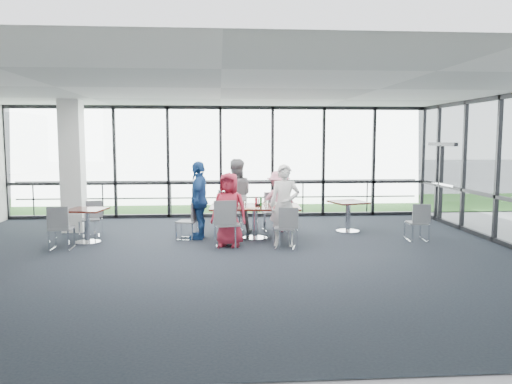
{
  "coord_description": "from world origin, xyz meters",
  "views": [
    {
      "loc": [
        -0.04,
        -9.41,
        2.25
      ],
      "look_at": [
        0.76,
        1.45,
        1.1
      ],
      "focal_mm": 35.0,
      "sensor_mm": 36.0,
      "label": 1
    }
  ],
  "objects": [
    {
      "name": "chair_spare_r",
      "position": [
        4.31,
        1.2,
        0.41
      ],
      "size": [
        0.46,
        0.46,
        0.83
      ],
      "primitive_type": null,
      "rotation": [
        0.0,
        0.0,
        -0.13
      ],
      "color": "slate",
      "rests_on": "ground"
    },
    {
      "name": "tumbler_b",
      "position": [
        1.0,
        1.49,
        0.82
      ],
      "size": [
        0.07,
        0.07,
        0.15
      ],
      "primitive_type": "cylinder",
      "color": "white",
      "rests_on": "main_table"
    },
    {
      "name": "chair_main_nr",
      "position": [
        1.31,
        0.69,
        0.43
      ],
      "size": [
        0.5,
        0.5,
        0.85
      ],
      "primitive_type": null,
      "rotation": [
        0.0,
        0.0,
        -0.24
      ],
      "color": "slate",
      "rests_on": "ground"
    },
    {
      "name": "menu_a",
      "position": [
        0.64,
        1.36,
        0.75
      ],
      "size": [
        0.36,
        0.29,
        0.0
      ],
      "primitive_type": "cube",
      "rotation": [
        0.0,
        0.0,
        0.3
      ],
      "color": "white",
      "rests_on": "main_table"
    },
    {
      "name": "tumbler_c",
      "position": [
        0.88,
        2.0,
        0.82
      ],
      "size": [
        0.07,
        0.07,
        0.13
      ],
      "primitive_type": "cylinder",
      "color": "white",
      "rests_on": "main_table"
    },
    {
      "name": "diner_near_right",
      "position": [
        1.32,
        0.94,
        0.87
      ],
      "size": [
        0.72,
        0.59,
        1.73
      ],
      "primitive_type": "imported",
      "rotation": [
        0.0,
        0.0,
        -0.22
      ],
      "color": "white",
      "rests_on": "ground"
    },
    {
      "name": "plate_fr",
      "position": [
        1.25,
        2.04,
        0.76
      ],
      "size": [
        0.27,
        0.27,
        0.01
      ],
      "primitive_type": "cylinder",
      "color": "white",
      "rests_on": "main_table"
    },
    {
      "name": "chair_spare_lb",
      "position": [
        -3.02,
        2.26,
        0.4
      ],
      "size": [
        0.48,
        0.48,
        0.8
      ],
      "primitive_type": null,
      "rotation": [
        0.0,
        0.0,
        3.39
      ],
      "color": "slate",
      "rests_on": "ground"
    },
    {
      "name": "side_table_left",
      "position": [
        -2.93,
        1.54,
        0.62
      ],
      "size": [
        0.89,
        0.89,
        0.75
      ],
      "rotation": [
        0.0,
        0.0,
        -0.19
      ],
      "color": "#3E1A11",
      "rests_on": "ground"
    },
    {
      "name": "plate_nl",
      "position": [
        0.21,
        1.38,
        0.76
      ],
      "size": [
        0.24,
        0.24,
        0.01
      ],
      "primitive_type": "cylinder",
      "color": "white",
      "rests_on": "main_table"
    },
    {
      "name": "main_table",
      "position": [
        0.76,
        1.75,
        0.63
      ],
      "size": [
        2.07,
        1.23,
        0.75
      ],
      "rotation": [
        0.0,
        0.0,
        -0.06
      ],
      "color": "#3E1A11",
      "rests_on": "ground"
    },
    {
      "name": "chair_main_fl",
      "position": [
        0.3,
        2.85,
        0.42
      ],
      "size": [
        0.47,
        0.47,
        0.84
      ],
      "primitive_type": null,
      "rotation": [
        0.0,
        0.0,
        3.31
      ],
      "color": "slate",
      "rests_on": "ground"
    },
    {
      "name": "side_table_right",
      "position": [
        3.08,
        2.42,
        0.62
      ],
      "size": [
        0.97,
        0.97,
        0.75
      ],
      "rotation": [
        0.0,
        0.0,
        0.3
      ],
      "color": "#3E1A11",
      "rests_on": "ground"
    },
    {
      "name": "ketchup_bottle",
      "position": [
        0.79,
        1.85,
        0.84
      ],
      "size": [
        0.06,
        0.06,
        0.18
      ],
      "primitive_type": "cylinder",
      "color": "#B71D31",
      "rests_on": "main_table"
    },
    {
      "name": "ceiling",
      "position": [
        0.0,
        0.0,
        3.2
      ],
      "size": [
        12.0,
        10.0,
        0.04
      ],
      "primitive_type": "cube",
      "color": "white",
      "rests_on": "ground"
    },
    {
      "name": "menu_c",
      "position": [
        0.9,
        2.09,
        0.75
      ],
      "size": [
        0.37,
        0.3,
        0.0
      ],
      "primitive_type": "cube",
      "rotation": [
        0.0,
        0.0,
        0.23
      ],
      "color": "white",
      "rests_on": "main_table"
    },
    {
      "name": "floor",
      "position": [
        0.0,
        0.0,
        -0.01
      ],
      "size": [
        12.0,
        10.0,
        0.02
      ],
      "primitive_type": "cube",
      "color": "black",
      "rests_on": "ground"
    },
    {
      "name": "structural_column",
      "position": [
        -3.6,
        3.0,
        1.6
      ],
      "size": [
        0.5,
        0.5,
        3.2
      ],
      "primitive_type": "cube",
      "color": "white",
      "rests_on": "ground"
    },
    {
      "name": "plate_end",
      "position": [
        -0.03,
        1.83,
        0.76
      ],
      "size": [
        0.27,
        0.27,
        0.01
      ],
      "primitive_type": "cylinder",
      "color": "white",
      "rests_on": "main_table"
    },
    {
      "name": "plate_fl",
      "position": [
        0.31,
        2.11,
        0.76
      ],
      "size": [
        0.24,
        0.24,
        0.01
      ],
      "primitive_type": "cylinder",
      "color": "white",
      "rests_on": "main_table"
    },
    {
      "name": "diner_near_left",
      "position": [
        0.16,
        1.0,
        0.78
      ],
      "size": [
        0.88,
        0.7,
        1.56
      ],
      "primitive_type": "imported",
      "rotation": [
        0.0,
        0.0,
        -0.3
      ],
      "color": "#B5253B",
      "rests_on": "ground"
    },
    {
      "name": "tumbler_a",
      "position": [
        0.52,
        1.48,
        0.83
      ],
      "size": [
        0.08,
        0.08,
        0.15
      ],
      "primitive_type": "cylinder",
      "color": "white",
      "rests_on": "main_table"
    },
    {
      "name": "chair_main_end",
      "position": [
        -0.79,
        1.77,
        0.41
      ],
      "size": [
        0.49,
        0.49,
        0.81
      ],
      "primitive_type": null,
      "rotation": [
        0.0,
        0.0,
        -1.84
      ],
      "color": "slate",
      "rests_on": "ground"
    },
    {
      "name": "chair_main_fr",
      "position": [
        1.25,
        2.72,
        0.46
      ],
      "size": [
        0.5,
        0.5,
        0.91
      ],
      "primitive_type": null,
      "rotation": [
        0.0,
        0.0,
        3.28
      ],
      "color": "slate",
      "rests_on": "ground"
    },
    {
      "name": "curtain_wall_back",
      "position": [
        0.0,
        5.0,
        1.6
      ],
      "size": [
        12.0,
        0.1,
        3.2
      ],
      "primitive_type": "cube",
      "color": "white",
      "rests_on": "ground"
    },
    {
      "name": "hangar_main",
      "position": [
        4.0,
        32.0,
        3.0
      ],
      "size": [
        24.0,
        10.0,
        6.0
      ],
      "primitive_type": "cube",
      "color": "silver",
      "rests_on": "ground"
    },
    {
      "name": "apron",
      "position": [
        0.0,
        10.0,
        -0.02
      ],
      "size": [
        80.0,
        70.0,
        0.02
      ],
      "primitive_type": "cube",
      "color": "gray",
      "rests_on": "ground"
    },
    {
      "name": "grass_strip",
      "position": [
        0.0,
        8.0,
        0.01
      ],
      "size": [
        80.0,
        5.0,
        0.01
      ],
      "primitive_type": "cube",
      "color": "#2B5B26",
      "rests_on": "ground"
    },
    {
      "name": "diner_far_right",
      "position": [
        1.39,
        2.59,
        0.74
      ],
      "size": [
        1.0,
        0.59,
        1.49
      ],
      "primitive_type": "imported",
      "rotation": [
        0.0,
        0.0,
        3.04
      ],
      "color": "pink",
      "rests_on": "ground"
    },
    {
      "name": "diner_far_left",
      "position": [
        0.34,
        2.57,
        0.89
      ],
      "size": [
        0.87,
        0.55,
        1.79
      ],
      "primitive_type": "imported",
      "rotation": [
        0.0,
        0.0,
        3.15
      ],
      "color": "gray",
      "rests_on": "ground"
    },
    {
      "name": "plate_nr",
      "position": [
        1.37,
        1.34,
        0.76
      ],
      "size": [
        0.27,
        0.27,
        0.01
      ],
      "primitive_type": "cylinder",
      "color": "white",
      "rests_on": "main_table"
    },
    {
      "name": "tumbler_d",
      "position": [
        0.03,
        1.6,
        0.81
      ],
      "size": [
        0.06,
        0.06,
        0.13
      ],
      "primitive_type": "cylinder",
      "color": "white",
      "rests_on": "main_table"
    },
    {
      "name": "green_bottle",
      "position": [
        0.89,
        1.74,
        0.85
      ],
      "size": [
        0.05,
        0.05,
        0.2
      ],
      "primitive_type": "cylinder",
      "color": "#186A23",
      "rests_on": "main_table"
    },
    {
      "name": "wall_front",
      "position": [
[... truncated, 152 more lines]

